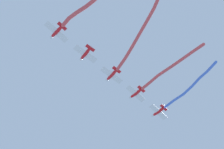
% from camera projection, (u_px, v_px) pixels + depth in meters
% --- Properties ---
extents(airplane_lead, '(5.98, 4.63, 1.50)m').
position_uv_depth(airplane_lead, '(158.00, 112.00, 72.67)').
color(airplane_lead, red).
extents(smoke_trail_lead, '(9.84, 14.91, 1.53)m').
position_uv_depth(smoke_trail_lead, '(190.00, 86.00, 68.31)').
color(smoke_trail_lead, '#4C75DB').
extents(airplane_left_wing, '(5.98, 4.63, 1.50)m').
position_uv_depth(airplane_left_wing, '(136.00, 93.00, 70.19)').
color(airplane_left_wing, red).
extents(smoke_trail_left_wing, '(7.63, 17.12, 1.41)m').
position_uv_depth(smoke_trail_left_wing, '(171.00, 67.00, 66.34)').
color(smoke_trail_left_wing, '#DB4C4C').
extents(airplane_right_wing, '(5.82, 4.61, 1.50)m').
position_uv_depth(airplane_right_wing, '(112.00, 75.00, 67.19)').
color(airplane_right_wing, red).
extents(smoke_trail_right_wing, '(20.60, 19.97, 5.43)m').
position_uv_depth(smoke_trail_right_wing, '(147.00, 16.00, 62.11)').
color(smoke_trail_right_wing, '#DB4C4C').
extents(airplane_slot, '(5.78, 4.66, 1.50)m').
position_uv_depth(airplane_slot, '(86.00, 54.00, 64.72)').
color(airplane_slot, red).
extents(airplane_trail, '(5.97, 4.63, 1.50)m').
position_uv_depth(airplane_trail, '(57.00, 32.00, 61.71)').
color(airplane_trail, red).
extents(smoke_trail_trail, '(4.58, 15.65, 3.18)m').
position_uv_depth(smoke_trail_trail, '(90.00, 3.00, 59.67)').
color(smoke_trail_trail, '#DB4C4C').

